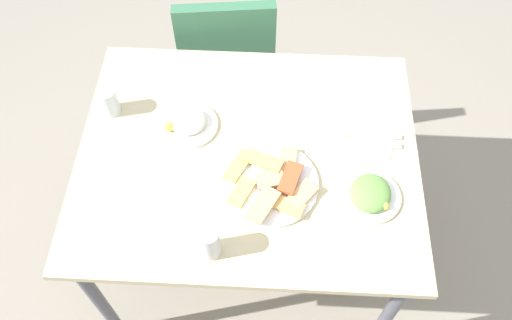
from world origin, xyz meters
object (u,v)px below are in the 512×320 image
Objects in this scene: dining_chair at (227,60)px; drinking_glass at (109,102)px; dining_table at (248,166)px; pide_platter at (270,183)px; salad_plate_greens at (188,123)px; spoon at (373,135)px; soda_can at (209,242)px; paper_napkin at (373,140)px; salad_plate_rice at (370,194)px; fork at (373,144)px.

dining_chair is 8.52× the size of drinking_glass.
dining_table is 0.17m from pide_platter.
salad_plate_greens is 1.01× the size of spoon.
soda_can reaches higher than drinking_glass.
pide_platter reaches higher than paper_napkin.
salad_plate_greens is 1.00× the size of salad_plate_rice.
drinking_glass is (-0.57, 0.28, 0.04)m from pide_platter.
salad_plate_greens is 0.48m from soda_can.
salad_plate_rice reaches higher than pide_platter.
drinking_glass reaches higher than salad_plate_rice.
drinking_glass reaches higher than dining_table.
drinking_glass reaches higher than pide_platter.
drinking_glass is at bearing 162.62° from dining_table.
dining_chair is at bearing 56.52° from drinking_glass.
drinking_glass is (-0.49, 0.15, 0.14)m from dining_table.
salad_plate_rice reaches higher than fork.
paper_napkin is (0.56, -0.61, 0.27)m from dining_chair.
pide_platter is 0.40m from spoon.
pide_platter is at bearing -149.42° from fork.
dining_table is at bearing 75.99° from soda_can.
dining_chair reaches higher than drinking_glass.
dining_table is 5.72× the size of salad_plate_rice.
spoon is at bearing 31.87° from pide_platter.
drinking_glass reaches higher than paper_napkin.
dining_table is 0.40m from soda_can.
dining_table is 5.98× the size of fork.
drinking_glass is at bearing 161.07° from salad_plate_rice.
salad_plate_rice is 1.88× the size of drinking_glass.
drinking_glass is at bearing 127.91° from soda_can.
paper_napkin is 0.02m from spoon.
fork is (0.51, 0.41, -0.06)m from soda_can.
spoon is at bearing 83.72° from salad_plate_rice.
soda_can reaches higher than salad_plate_rice.
salad_plate_greens is 0.63m from spoon.
pide_platter is at bearing 175.12° from salad_plate_rice.
fork is at bearing -87.88° from spoon.
spoon is (0.51, 0.45, -0.06)m from soda_can.
salad_plate_rice is at bearing -94.16° from spoon.
paper_napkin is at bearing -5.07° from drinking_glass.
dining_table is 10.77× the size of drinking_glass.
salad_plate_rice is 1.01× the size of spoon.
dining_chair is 4.52× the size of salad_plate_rice.
soda_can is (0.12, -0.46, 0.04)m from salad_plate_greens.
salad_plate_rice is 1.43× the size of paper_napkin.
salad_plate_greens is at bearing 177.39° from paper_napkin.
pide_platter is at bearing -25.96° from drinking_glass.
salad_plate_rice is 0.53m from soda_can.
dining_table is 0.43m from fork.
dining_chair reaches higher than pide_platter.
pide_platter is at bearing -57.42° from dining_table.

